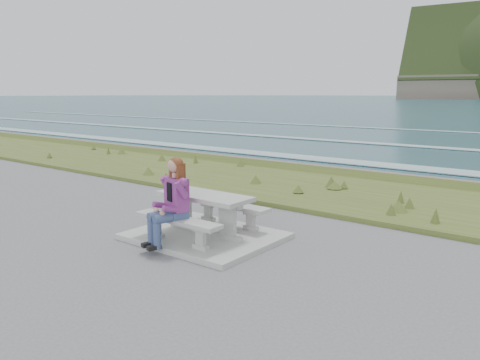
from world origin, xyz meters
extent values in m
cube|color=gray|center=(0.00, 0.00, 0.05)|extent=(2.60, 2.10, 0.10)
cube|color=gray|center=(-0.54, 0.00, 0.14)|extent=(0.62, 0.12, 0.08)
cube|color=gray|center=(-0.54, 0.00, 0.44)|extent=(0.34, 0.09, 0.51)
cube|color=gray|center=(-0.54, 0.00, 0.73)|extent=(0.62, 0.12, 0.08)
cube|color=gray|center=(0.54, 0.00, 0.14)|extent=(0.62, 0.12, 0.08)
cube|color=gray|center=(0.54, 0.00, 0.44)|extent=(0.34, 0.09, 0.51)
cube|color=gray|center=(0.54, 0.00, 0.73)|extent=(0.62, 0.12, 0.08)
cube|color=gray|center=(0.00, 0.00, 0.81)|extent=(1.80, 0.75, 0.08)
cube|color=gray|center=(-0.54, -0.70, 0.14)|extent=(0.30, 0.12, 0.08)
cube|color=gray|center=(-0.54, -0.70, 0.29)|extent=(0.17, 0.09, 0.22)
cube|color=gray|center=(-0.54, -0.70, 0.44)|extent=(0.30, 0.12, 0.08)
cube|color=gray|center=(0.54, -0.70, 0.14)|extent=(0.30, 0.12, 0.08)
cube|color=gray|center=(0.54, -0.70, 0.29)|extent=(0.17, 0.09, 0.22)
cube|color=gray|center=(0.54, -0.70, 0.44)|extent=(0.30, 0.12, 0.08)
cube|color=gray|center=(0.00, -0.70, 0.52)|extent=(1.80, 0.35, 0.07)
cube|color=gray|center=(-0.54, 0.70, 0.14)|extent=(0.30, 0.12, 0.08)
cube|color=gray|center=(-0.54, 0.70, 0.29)|extent=(0.17, 0.09, 0.22)
cube|color=gray|center=(-0.54, 0.70, 0.44)|extent=(0.30, 0.12, 0.08)
cube|color=gray|center=(0.54, 0.70, 0.14)|extent=(0.30, 0.12, 0.08)
cube|color=gray|center=(0.54, 0.70, 0.29)|extent=(0.17, 0.09, 0.22)
cube|color=gray|center=(0.54, 0.70, 0.44)|extent=(0.30, 0.12, 0.08)
cube|color=gray|center=(0.00, 0.70, 0.52)|extent=(1.80, 0.35, 0.07)
cube|color=#3C4F1D|center=(0.00, 5.00, 0.00)|extent=(160.00, 4.50, 0.22)
cube|color=brown|center=(0.00, 7.90, 0.00)|extent=(160.00, 0.80, 2.20)
cube|color=silver|center=(0.00, 14.00, -1.74)|extent=(220.00, 3.00, 0.06)
cube|color=silver|center=(0.00, 22.00, -1.74)|extent=(220.00, 2.00, 0.06)
cube|color=#314C6D|center=(-0.09, -0.92, 0.39)|extent=(0.59, 0.84, 0.58)
cube|color=#7C2C75|center=(-0.03, -0.68, 0.96)|extent=(0.50, 0.36, 0.57)
sphere|color=tan|center=(-0.03, -0.70, 1.46)|extent=(0.24, 0.24, 0.24)
sphere|color=#5A2814|center=(-0.03, -0.67, 1.47)|extent=(0.26, 0.26, 0.26)
camera|label=1|loc=(5.63, -6.18, 2.66)|focal=35.00mm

